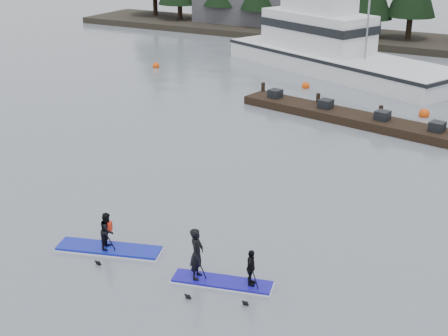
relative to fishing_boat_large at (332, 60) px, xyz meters
The scene contains 11 objects.
ground 29.51m from the fishing_boat_large, 82.85° to the right, with size 160.00×160.00×0.00m, color slate.
far_shore 13.26m from the fishing_boat_large, 73.91° to the left, with size 70.00×8.00×0.60m, color #2D281E.
treeline 13.28m from the fishing_boat_large, 73.91° to the left, with size 60.00×4.00×8.00m, color black, non-canonical shape.
waterfront_building 18.07m from the fishing_boat_large, 125.03° to the left, with size 18.00×6.00×5.00m, color #4C4C51.
fishing_boat_large is the anchor object (origin of this frame).
floating_dock 12.76m from the fishing_boat_large, 64.28° to the right, with size 14.26×1.90×0.48m, color black.
buoy_a 13.20m from the fishing_boat_large, 155.69° to the right, with size 0.52×0.52×0.52m, color #EC4B0B.
buoy_d 12.05m from the fishing_boat_large, 44.74° to the right, with size 0.61×0.61×0.61m, color #EC4B0B.
buoy_b 5.73m from the fishing_boat_large, 87.91° to the right, with size 0.53×0.53×0.53m, color #EC4B0B.
paddleboard_solo 29.47m from the fishing_boat_large, 85.02° to the right, with size 3.64×1.89×1.85m.
paddleboard_duo 30.12m from the fishing_boat_large, 76.96° to the right, with size 3.18×1.57×2.29m.
Camera 1 is at (11.27, -14.51, 10.48)m, focal length 50.00 mm.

